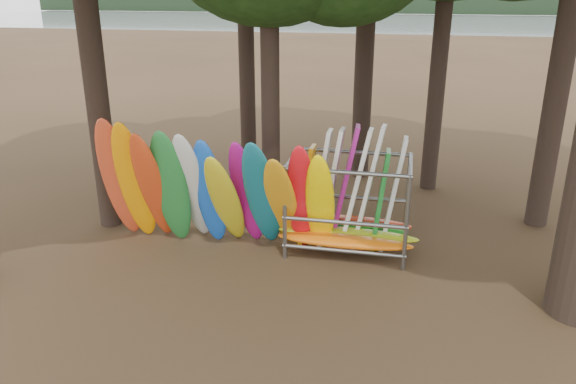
# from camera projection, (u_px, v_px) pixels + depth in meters

# --- Properties ---
(ground) EXTENTS (120.00, 120.00, 0.00)m
(ground) POSITION_uv_depth(u_px,v_px,m) (300.00, 287.00, 11.04)
(ground) COLOR #47331E
(ground) RESTS_ON ground
(lake) EXTENTS (160.00, 160.00, 0.00)m
(lake) POSITION_uv_depth(u_px,v_px,m) (396.00, 34.00, 66.04)
(lake) COLOR gray
(lake) RESTS_ON ground
(far_shore) EXTENTS (160.00, 4.00, 4.00)m
(far_shore) POSITION_uv_depth(u_px,v_px,m) (405.00, 3.00, 111.17)
(far_shore) COLOR black
(far_shore) RESTS_ON ground
(kayak_row) EXTENTS (5.27, 1.98, 3.17)m
(kayak_row) POSITION_uv_depth(u_px,v_px,m) (213.00, 192.00, 12.14)
(kayak_row) COLOR #DD4724
(kayak_row) RESTS_ON ground
(storage_rack) EXTENTS (3.16, 1.61, 2.82)m
(storage_rack) POSITION_uv_depth(u_px,v_px,m) (348.00, 207.00, 12.31)
(storage_rack) COLOR slate
(storage_rack) RESTS_ON ground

